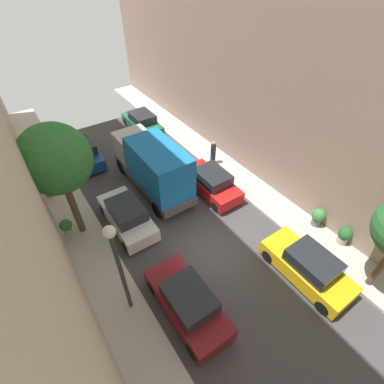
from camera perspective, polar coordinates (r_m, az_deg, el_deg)
The scene contains 17 objects.
ground at distance 14.60m, azimuth 3.73°, elevation -11.52°, with size 32.00×32.00×0.00m, color #423F42.
sidewalk_left at distance 13.40m, azimuth -14.78°, elevation -20.71°, with size 2.00×44.00×0.15m, color #B7B2A8.
sidewalk_right at distance 17.13m, azimuth 17.20°, elevation -3.29°, with size 2.00×44.00×0.15m, color #B7B2A8.
parked_car_left_1 at distance 12.28m, azimuth -0.87°, elevation -21.41°, with size 1.78×4.20×1.57m.
parked_car_left_2 at distance 15.49m, azimuth -13.03°, elevation -4.70°, with size 1.78×4.20×1.57m.
parked_car_left_3 at distance 21.14m, azimuth -21.26°, elevation 7.42°, with size 1.78×4.20×1.57m.
parked_car_right_1 at distance 14.12m, azimuth 22.43°, elevation -13.84°, with size 1.78×4.20×1.57m.
parked_car_right_2 at distance 17.17m, azimuth 3.86°, elevation 1.94°, with size 1.78×4.20×1.57m.
parked_car_right_3 at distance 23.80m, azimuth -10.02°, elevation 13.64°, with size 1.78×4.20×1.57m.
delivery_truck at distance 16.88m, azimuth -7.97°, elevation 5.39°, with size 2.26×6.60×3.38m.
pedestrian at distance 19.25m, azimuth 4.32°, elevation 8.14°, with size 0.40×0.36×1.72m.
street_tree_0 at distance 13.47m, azimuth -25.93°, elevation 5.89°, with size 3.15×3.15×6.15m.
potted_plant_0 at distance 16.44m, azimuth 24.20°, elevation -4.54°, with size 0.71×0.71×1.07m.
potted_plant_3 at distance 16.16m, azimuth 28.51°, elevation -7.67°, with size 0.66×0.66×1.00m.
potted_plant_4 at distance 18.91m, azimuth -27.03°, elevation 0.52°, with size 0.52×0.52×0.83m.
potted_plant_5 at distance 16.04m, azimuth -24.13°, elevation -6.35°, with size 0.63×0.63×0.92m.
lamp_post at distance 10.33m, azimuth -14.91°, elevation -12.97°, with size 0.44×0.44×4.97m.
Camera 1 is at (-5.70, -6.68, 11.67)m, focal length 26.33 mm.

